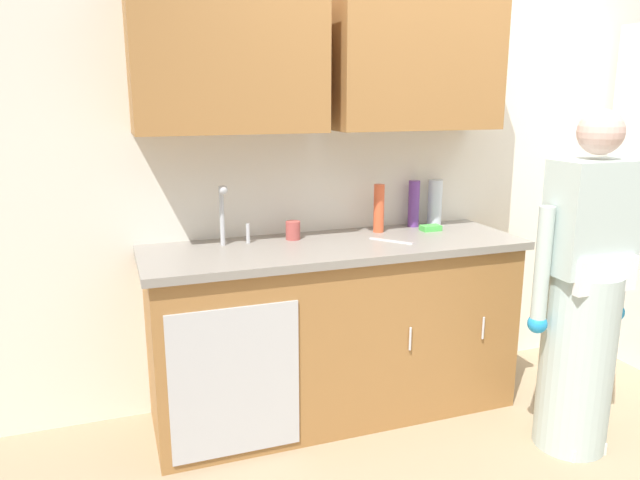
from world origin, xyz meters
TOP-DOWN VIEW (x-y plane):
  - ground_plane at (0.00, 0.00)m, footprint 9.00×9.00m
  - kitchen_wall_with_uppers at (-0.14, 0.99)m, footprint 4.80×0.44m
  - counter_cabinet at (-0.55, 0.70)m, footprint 1.90×0.62m
  - countertop at (-0.55, 0.70)m, footprint 1.96×0.66m
  - sink at (-1.06, 0.71)m, footprint 0.50×0.36m
  - person_at_sink at (0.42, 0.00)m, footprint 0.55×0.34m
  - bottle_water_short at (-0.23, 0.86)m, footprint 0.06×0.06m
  - bottle_cleaner_spray at (0.16, 0.93)m, footprint 0.08×0.08m
  - bottle_water_tall at (0.02, 0.93)m, footprint 0.06×0.06m
  - cup_by_sink at (-0.73, 0.85)m, footprint 0.08×0.08m
  - knife_on_counter at (-0.27, 0.63)m, footprint 0.17×0.20m
  - sponge at (0.06, 0.79)m, footprint 0.11×0.07m

SIDE VIEW (x-z plane):
  - ground_plane at x=0.00m, z-range 0.00..0.00m
  - counter_cabinet at x=-0.55m, z-range 0.00..0.90m
  - person_at_sink at x=0.42m, z-range -0.12..1.50m
  - countertop at x=-0.55m, z-range 0.90..0.94m
  - sink at x=-1.06m, z-range 0.75..1.10m
  - knife_on_counter at x=-0.27m, z-range 0.94..0.95m
  - sponge at x=0.06m, z-range 0.94..0.97m
  - cup_by_sink at x=-0.73m, z-range 0.94..1.04m
  - bottle_cleaner_spray at x=0.16m, z-range 0.94..1.20m
  - bottle_water_short at x=-0.23m, z-range 0.94..1.21m
  - bottle_water_tall at x=0.02m, z-range 0.94..1.21m
  - kitchen_wall_with_uppers at x=-0.14m, z-range 0.13..2.83m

